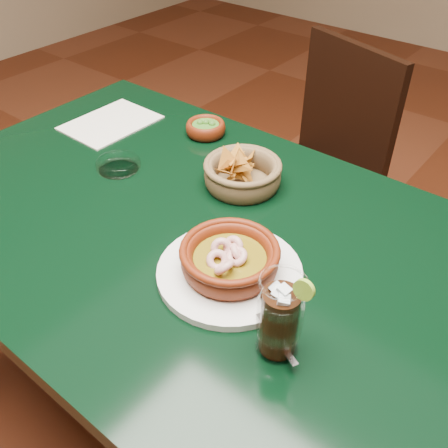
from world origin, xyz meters
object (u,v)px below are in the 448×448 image
Objects in this scene: shrimp_plate at (230,262)px; chip_basket at (242,173)px; dining_table at (179,251)px; dining_chair at (313,170)px; cola_drink at (280,317)px.

shrimp_plate is 1.63× the size of chip_basket.
dining_chair is at bearing 95.38° from dining_table.
cola_drink is at bearing -26.99° from shrimp_plate.
dining_chair is 0.62m from chip_basket.
cola_drink is at bearing -45.86° from chip_basket.
shrimp_plate is 0.28m from chip_basket.
shrimp_plate is 2.03× the size of cola_drink.
dining_chair is (-0.07, 0.70, -0.17)m from dining_table.
chip_basket is (-0.15, 0.24, -0.00)m from shrimp_plate.
shrimp_plate is 0.17m from cola_drink.
dining_chair is 1.00m from cola_drink.
dining_chair is 0.87m from shrimp_plate.
cola_drink reaches higher than shrimp_plate.
dining_table is at bearing 160.58° from shrimp_plate.
dining_table is 0.22m from chip_basket.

